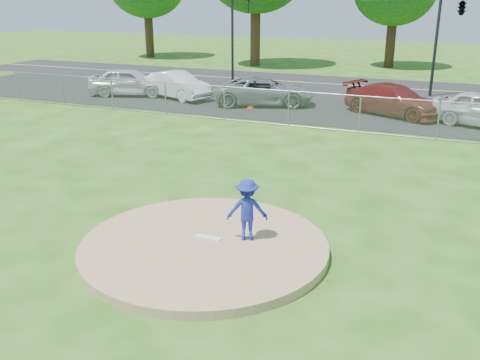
% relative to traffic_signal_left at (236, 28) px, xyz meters
% --- Properties ---
extents(ground, '(120.00, 120.00, 0.00)m').
position_rel_traffic_signal_left_xyz_m(ground, '(8.76, -12.00, -3.36)').
color(ground, '#235011').
rests_on(ground, ground).
extents(pitchers_mound, '(5.40, 5.40, 0.20)m').
position_rel_traffic_signal_left_xyz_m(pitchers_mound, '(8.76, -22.00, -3.26)').
color(pitchers_mound, '#A17F58').
rests_on(pitchers_mound, ground).
extents(pitching_rubber, '(0.60, 0.15, 0.04)m').
position_rel_traffic_signal_left_xyz_m(pitching_rubber, '(8.76, -21.80, -3.14)').
color(pitching_rubber, white).
rests_on(pitching_rubber, pitchers_mound).
extents(chain_link_fence, '(40.00, 0.06, 1.50)m').
position_rel_traffic_signal_left_xyz_m(chain_link_fence, '(8.76, -10.00, -2.61)').
color(chain_link_fence, gray).
rests_on(chain_link_fence, ground).
extents(parking_lot, '(50.00, 8.00, 0.01)m').
position_rel_traffic_signal_left_xyz_m(parking_lot, '(8.76, -5.50, -3.36)').
color(parking_lot, black).
rests_on(parking_lot, ground).
extents(street, '(60.00, 7.00, 0.01)m').
position_rel_traffic_signal_left_xyz_m(street, '(8.76, 2.00, -3.36)').
color(street, black).
rests_on(street, ground).
extents(traffic_signal_left, '(1.28, 0.20, 5.60)m').
position_rel_traffic_signal_left_xyz_m(traffic_signal_left, '(0.00, 0.00, 0.00)').
color(traffic_signal_left, black).
rests_on(traffic_signal_left, ground).
extents(traffic_signal_center, '(1.42, 2.48, 5.60)m').
position_rel_traffic_signal_left_xyz_m(traffic_signal_center, '(12.73, -0.00, 1.25)').
color(traffic_signal_center, black).
rests_on(traffic_signal_center, ground).
extents(pitcher, '(1.02, 0.80, 1.39)m').
position_rel_traffic_signal_left_xyz_m(pitcher, '(9.55, -21.46, -2.47)').
color(pitcher, '#1B2796').
rests_on(pitcher, pitchers_mound).
extents(traffic_cone, '(0.37, 0.37, 0.72)m').
position_rel_traffic_signal_left_xyz_m(traffic_cone, '(3.85, -7.12, -2.99)').
color(traffic_cone, '#E6460C').
rests_on(traffic_cone, parking_lot).
extents(parked_car_silver, '(4.78, 3.14, 1.51)m').
position_rel_traffic_signal_left_xyz_m(parked_car_silver, '(-3.64, -6.42, -2.60)').
color(parked_car_silver, silver).
rests_on(parked_car_silver, parking_lot).
extents(parked_car_white, '(4.53, 2.85, 1.41)m').
position_rel_traffic_signal_left_xyz_m(parked_car_white, '(-0.83, -6.15, -2.65)').
color(parked_car_white, white).
rests_on(parked_car_white, parking_lot).
extents(parked_car_gray, '(5.47, 3.88, 1.38)m').
position_rel_traffic_signal_left_xyz_m(parked_car_gray, '(4.16, -6.06, -2.66)').
color(parked_car_gray, slate).
rests_on(parked_car_gray, parking_lot).
extents(parked_car_darkred, '(5.19, 3.77, 1.40)m').
position_rel_traffic_signal_left_xyz_m(parked_car_darkred, '(10.59, -5.99, -2.65)').
color(parked_car_darkred, maroon).
rests_on(parked_car_darkred, parking_lot).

